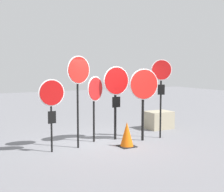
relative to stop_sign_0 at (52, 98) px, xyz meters
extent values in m
plane|color=slate|center=(1.86, 0.28, -1.47)|extent=(40.00, 40.00, 0.00)
cylinder|color=black|center=(0.00, 0.05, -0.48)|extent=(0.05, 0.05, 1.97)
cylinder|color=white|center=(0.00, 0.00, 0.14)|extent=(0.72, 0.06, 0.72)
cylinder|color=#AD0F0F|center=(0.00, -0.02, 0.14)|extent=(0.66, 0.05, 0.66)
cube|color=black|center=(0.00, 0.00, -0.51)|extent=(0.22, 0.03, 0.33)
cylinder|color=black|center=(0.79, 0.11, -0.26)|extent=(0.06, 0.06, 2.42)
cylinder|color=white|center=(0.80, 0.06, 0.74)|extent=(0.76, 0.23, 0.78)
cylinder|color=red|center=(0.81, 0.04, 0.74)|extent=(0.70, 0.22, 0.72)
cylinder|color=black|center=(1.50, 0.54, -0.51)|extent=(0.06, 0.06, 1.91)
cylinder|color=white|center=(1.53, 0.49, 0.17)|extent=(0.68, 0.38, 0.76)
cylinder|color=red|center=(1.54, 0.48, 0.17)|extent=(0.62, 0.35, 0.70)
cylinder|color=black|center=(2.23, 0.50, -0.43)|extent=(0.08, 0.08, 2.07)
cylinder|color=white|center=(2.23, 0.43, 0.40)|extent=(0.89, 0.03, 0.89)
cylinder|color=#AD0F0F|center=(2.23, 0.41, 0.40)|extent=(0.83, 0.03, 0.83)
cube|color=black|center=(2.23, 0.43, -0.27)|extent=(0.28, 0.03, 0.33)
cylinder|color=black|center=(2.91, -0.05, -0.48)|extent=(0.08, 0.08, 1.99)
cylinder|color=white|center=(2.90, -0.11, 0.30)|extent=(0.95, 0.18, 0.96)
cylinder|color=red|center=(2.90, -0.13, 0.30)|extent=(0.89, 0.17, 0.90)
cylinder|color=black|center=(3.61, -0.04, -0.27)|extent=(0.06, 0.06, 2.40)
cylinder|color=white|center=(3.59, -0.09, 0.73)|extent=(0.61, 0.32, 0.67)
cylinder|color=red|center=(3.58, -0.10, 0.73)|extent=(0.56, 0.29, 0.61)
cube|color=black|center=(3.59, -0.09, 0.11)|extent=(0.21, 0.12, 0.32)
cube|color=black|center=(2.07, -0.46, -1.46)|extent=(0.46, 0.46, 0.02)
cone|color=#E05B0C|center=(2.07, -0.46, -1.10)|extent=(0.39, 0.39, 0.70)
cube|color=#9E937A|center=(4.52, 1.22, -1.15)|extent=(0.94, 0.71, 0.65)
camera|label=1|loc=(-2.62, -7.96, 0.82)|focal=50.00mm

